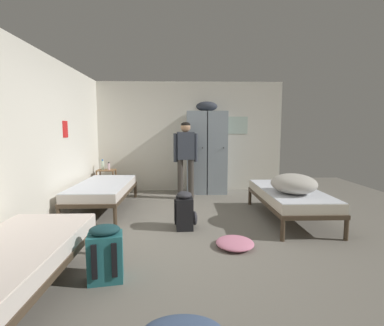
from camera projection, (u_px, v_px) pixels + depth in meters
ground_plane at (193, 231)px, 4.09m from camera, size 9.06×9.06×0.00m
room_backdrop at (123, 139)px, 5.15m from camera, size 4.37×5.72×2.55m
locker_bank at (206, 151)px, 6.53m from camera, size 0.90×0.55×2.07m
shelf_unit at (107, 180)px, 6.34m from camera, size 0.38×0.30×0.57m
bed_left_rear at (103, 189)px, 5.18m from camera, size 0.90×1.90×0.49m
bed_left_front at (9, 259)px, 2.37m from camera, size 0.90×1.90×0.49m
bed_right at (289, 196)px, 4.62m from camera, size 0.90×1.90×0.49m
bedding_heap at (294, 184)px, 4.32m from camera, size 0.67×0.74×0.29m
person_traveler at (186, 153)px, 5.94m from camera, size 0.50×0.24×1.60m
water_bottle at (103, 165)px, 6.32m from camera, size 0.06×0.06×0.23m
lotion_bottle at (109, 166)px, 6.26m from camera, size 0.05×0.05×0.17m
backpack_black at (185, 211)px, 4.20m from camera, size 0.35×0.33×0.55m
backpack_teal at (106, 254)px, 2.75m from camera, size 0.36×0.37×0.55m
clothes_pile_pink at (235, 243)px, 3.55m from camera, size 0.47×0.50×0.09m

